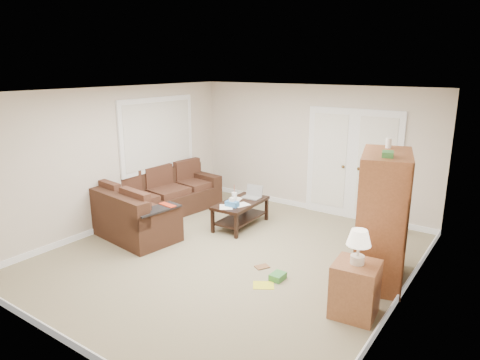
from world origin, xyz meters
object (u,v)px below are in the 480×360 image
Objects in this scene: sectional_sofa at (151,205)px; side_cabinet at (355,285)px; tv_armoire at (382,217)px; coffee_table at (241,213)px.

side_cabinet is at bearing -3.56° from sectional_sofa.
side_cabinet is (4.22, -0.83, 0.06)m from sectional_sofa.
tv_armoire is 1.16m from side_cabinet.
tv_armoire reaches higher than side_cabinet.
tv_armoire is (2.67, -0.58, 0.64)m from coffee_table.
tv_armoire is at bearing 10.39° from sectional_sofa.
side_cabinet is (2.73, -1.61, 0.13)m from coffee_table.
tv_armoire is at bearing -14.79° from coffee_table.
sectional_sofa reaches higher than coffee_table.
coffee_table is 1.10× the size of side_cabinet.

